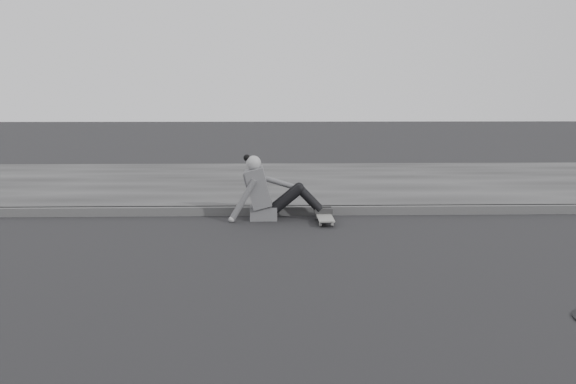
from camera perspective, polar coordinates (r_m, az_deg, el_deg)
name	(u,v)px	position (r m, az deg, el deg)	size (l,w,h in m)	color
ground	(443,260)	(6.68, 13.58, -5.87)	(80.00, 80.00, 0.00)	black
curb	(393,210)	(9.13, 9.32, -1.59)	(24.00, 0.16, 0.12)	#444444
sidewalk	(362,182)	(12.07, 6.58, 0.86)	(24.00, 6.00, 0.12)	#333333
skateboard	(324,217)	(8.42, 3.26, -2.24)	(0.20, 0.78, 0.09)	#969691
seated_woman	(268,193)	(8.59, -1.75, -0.07)	(1.38, 0.46, 0.88)	#525355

